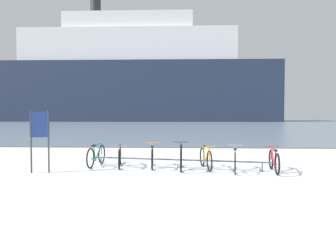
{
  "coord_description": "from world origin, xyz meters",
  "views": [
    {
      "loc": [
        0.73,
        -6.81,
        1.78
      ],
      "look_at": [
        0.19,
        5.26,
        1.3
      ],
      "focal_mm": 35.27,
      "sensor_mm": 36.0,
      "label": 1
    }
  ],
  "objects_px": {
    "bicycle_2": "(152,157)",
    "bicycle_5": "(235,160)",
    "bicycle_0": "(96,155)",
    "bicycle_3": "(181,157)",
    "info_sign": "(40,131)",
    "bicycle_4": "(206,158)",
    "bicycle_6": "(274,161)",
    "ferry_ship": "(135,78)",
    "bicycle_1": "(120,157)"
  },
  "relations": [
    {
      "from": "bicycle_5",
      "to": "ferry_ship",
      "type": "xyz_separation_m",
      "value": [
        -12.01,
        61.14,
        9.04
      ]
    },
    {
      "from": "bicycle_6",
      "to": "bicycle_1",
      "type": "bearing_deg",
      "value": 171.25
    },
    {
      "from": "bicycle_6",
      "to": "bicycle_4",
      "type": "bearing_deg",
      "value": 166.83
    },
    {
      "from": "bicycle_4",
      "to": "ferry_ship",
      "type": "relative_size",
      "value": 0.03
    },
    {
      "from": "bicycle_4",
      "to": "info_sign",
      "type": "relative_size",
      "value": 0.9
    },
    {
      "from": "bicycle_0",
      "to": "bicycle_2",
      "type": "relative_size",
      "value": 1.06
    },
    {
      "from": "bicycle_1",
      "to": "bicycle_3",
      "type": "xyz_separation_m",
      "value": [
        2.02,
        -0.37,
        0.04
      ]
    },
    {
      "from": "bicycle_0",
      "to": "bicycle_5",
      "type": "height_order",
      "value": "bicycle_0"
    },
    {
      "from": "bicycle_1",
      "to": "bicycle_2",
      "type": "distance_m",
      "value": 1.09
    },
    {
      "from": "bicycle_3",
      "to": "bicycle_4",
      "type": "height_order",
      "value": "bicycle_3"
    },
    {
      "from": "bicycle_6",
      "to": "ferry_ship",
      "type": "xyz_separation_m",
      "value": [
        -13.15,
        61.25,
        9.05
      ]
    },
    {
      "from": "bicycle_2",
      "to": "bicycle_5",
      "type": "xyz_separation_m",
      "value": [
        2.59,
        -0.57,
        -0.0
      ]
    },
    {
      "from": "bicycle_0",
      "to": "info_sign",
      "type": "relative_size",
      "value": 0.94
    },
    {
      "from": "bicycle_3",
      "to": "bicycle_4",
      "type": "relative_size",
      "value": 1.02
    },
    {
      "from": "bicycle_2",
      "to": "bicycle_3",
      "type": "relative_size",
      "value": 0.96
    },
    {
      "from": "bicycle_2",
      "to": "ferry_ship",
      "type": "distance_m",
      "value": 61.96
    },
    {
      "from": "bicycle_1",
      "to": "info_sign",
      "type": "distance_m",
      "value": 2.62
    },
    {
      "from": "bicycle_1",
      "to": "bicycle_5",
      "type": "bearing_deg",
      "value": -9.88
    },
    {
      "from": "bicycle_0",
      "to": "ferry_ship",
      "type": "xyz_separation_m",
      "value": [
        -7.52,
        60.34,
        9.03
      ]
    },
    {
      "from": "bicycle_0",
      "to": "bicycle_1",
      "type": "relative_size",
      "value": 1.05
    },
    {
      "from": "bicycle_5",
      "to": "bicycle_6",
      "type": "distance_m",
      "value": 1.15
    },
    {
      "from": "bicycle_4",
      "to": "bicycle_6",
      "type": "xyz_separation_m",
      "value": [
        2.01,
        -0.47,
        -0.01
      ]
    },
    {
      "from": "ferry_ship",
      "to": "bicycle_6",
      "type": "bearing_deg",
      "value": -77.88
    },
    {
      "from": "info_sign",
      "to": "bicycle_1",
      "type": "bearing_deg",
      "value": 28.5
    },
    {
      "from": "bicycle_2",
      "to": "info_sign",
      "type": "xyz_separation_m",
      "value": [
        -3.24,
        -1.1,
        0.9
      ]
    },
    {
      "from": "bicycle_0",
      "to": "bicycle_4",
      "type": "xyz_separation_m",
      "value": [
        3.63,
        -0.43,
        -0.01
      ]
    },
    {
      "from": "bicycle_0",
      "to": "bicycle_1",
      "type": "bearing_deg",
      "value": -11.15
    },
    {
      "from": "bicycle_6",
      "to": "ferry_ship",
      "type": "height_order",
      "value": "ferry_ship"
    },
    {
      "from": "bicycle_6",
      "to": "info_sign",
      "type": "height_order",
      "value": "info_sign"
    },
    {
      "from": "bicycle_2",
      "to": "bicycle_3",
      "type": "xyz_separation_m",
      "value": [
        0.94,
        -0.3,
        0.03
      ]
    },
    {
      "from": "bicycle_6",
      "to": "info_sign",
      "type": "distance_m",
      "value": 7.04
    },
    {
      "from": "bicycle_5",
      "to": "bicycle_6",
      "type": "xyz_separation_m",
      "value": [
        1.15,
        -0.1,
        -0.01
      ]
    },
    {
      "from": "bicycle_0",
      "to": "bicycle_3",
      "type": "height_order",
      "value": "bicycle_3"
    },
    {
      "from": "bicycle_6",
      "to": "ferry_ship",
      "type": "relative_size",
      "value": 0.03
    },
    {
      "from": "bicycle_4",
      "to": "bicycle_6",
      "type": "distance_m",
      "value": 2.07
    },
    {
      "from": "bicycle_4",
      "to": "info_sign",
      "type": "distance_m",
      "value": 5.12
    },
    {
      "from": "bicycle_2",
      "to": "bicycle_5",
      "type": "distance_m",
      "value": 2.65
    },
    {
      "from": "bicycle_3",
      "to": "bicycle_6",
      "type": "xyz_separation_m",
      "value": [
        2.79,
        -0.37,
        -0.04
      ]
    },
    {
      "from": "bicycle_1",
      "to": "bicycle_5",
      "type": "distance_m",
      "value": 3.72
    },
    {
      "from": "bicycle_0",
      "to": "bicycle_4",
      "type": "height_order",
      "value": "bicycle_0"
    },
    {
      "from": "bicycle_1",
      "to": "bicycle_2",
      "type": "xyz_separation_m",
      "value": [
        1.08,
        -0.07,
        0.01
      ]
    },
    {
      "from": "bicycle_1",
      "to": "ferry_ship",
      "type": "relative_size",
      "value": 0.03
    },
    {
      "from": "bicycle_3",
      "to": "info_sign",
      "type": "xyz_separation_m",
      "value": [
        -4.18,
        -0.8,
        0.87
      ]
    },
    {
      "from": "bicycle_2",
      "to": "info_sign",
      "type": "relative_size",
      "value": 0.88
    },
    {
      "from": "info_sign",
      "to": "bicycle_3",
      "type": "bearing_deg",
      "value": 10.89
    },
    {
      "from": "bicycle_5",
      "to": "bicycle_1",
      "type": "bearing_deg",
      "value": 170.12
    },
    {
      "from": "bicycle_5",
      "to": "info_sign",
      "type": "xyz_separation_m",
      "value": [
        -5.83,
        -0.53,
        0.9
      ]
    },
    {
      "from": "bicycle_4",
      "to": "bicycle_0",
      "type": "bearing_deg",
      "value": 173.19
    },
    {
      "from": "bicycle_3",
      "to": "info_sign",
      "type": "bearing_deg",
      "value": -169.11
    },
    {
      "from": "bicycle_0",
      "to": "bicycle_1",
      "type": "height_order",
      "value": "bicycle_0"
    }
  ]
}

